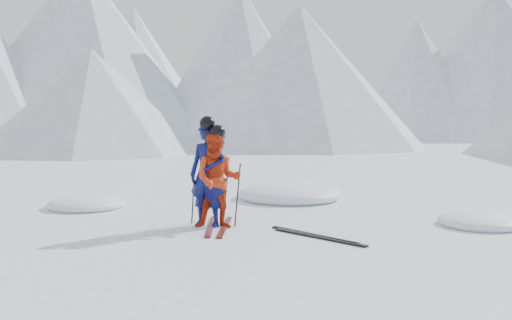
# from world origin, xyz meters

# --- Properties ---
(ground) EXTENTS (160.00, 160.00, 0.00)m
(ground) POSITION_xyz_m (0.00, 0.00, 0.00)
(ground) COLOR white
(ground) RESTS_ON ground
(mountain_range) EXTENTS (106.15, 62.94, 15.53)m
(mountain_range) POSITION_xyz_m (5.71, 35.31, 6.72)
(mountain_range) COLOR #B2BCD1
(mountain_range) RESTS_ON ground
(skier_blue) EXTENTS (0.70, 0.52, 1.74)m
(skier_blue) POSITION_xyz_m (-2.15, 0.14, 0.87)
(skier_blue) COLOR #0C0F4A
(skier_blue) RESTS_ON ground
(skier_red) EXTENTS (0.88, 0.75, 1.60)m
(skier_red) POSITION_xyz_m (-1.95, 0.07, 0.80)
(skier_red) COLOR red
(skier_red) RESTS_ON ground
(pole_blue_left) EXTENTS (0.12, 0.08, 1.16)m
(pole_blue_left) POSITION_xyz_m (-2.45, 0.29, 0.58)
(pole_blue_left) COLOR black
(pole_blue_left) RESTS_ON ground
(pole_blue_right) EXTENTS (0.12, 0.07, 1.16)m
(pole_blue_right) POSITION_xyz_m (-1.90, 0.39, 0.58)
(pole_blue_right) COLOR black
(pole_blue_right) RESTS_ON ground
(pole_red_left) EXTENTS (0.11, 0.09, 1.06)m
(pole_red_left) POSITION_xyz_m (-2.25, 0.32, 0.53)
(pole_red_left) COLOR black
(pole_red_left) RESTS_ON ground
(pole_red_right) EXTENTS (0.11, 0.08, 1.06)m
(pole_red_right) POSITION_xyz_m (-1.65, 0.22, 0.53)
(pole_red_right) COLOR black
(pole_red_right) RESTS_ON ground
(ski_worn_left) EXTENTS (0.48, 1.67, 0.03)m
(ski_worn_left) POSITION_xyz_m (-2.07, 0.07, 0.01)
(ski_worn_left) COLOR black
(ski_worn_left) RESTS_ON ground
(ski_worn_right) EXTENTS (0.37, 1.69, 0.03)m
(ski_worn_right) POSITION_xyz_m (-1.83, 0.07, 0.01)
(ski_worn_right) COLOR black
(ski_worn_right) RESTS_ON ground
(ski_loose_a) EXTENTS (1.45, 1.04, 0.03)m
(ski_loose_a) POSITION_xyz_m (-0.34, -0.25, 0.01)
(ski_loose_a) COLOR black
(ski_loose_a) RESTS_ON ground
(ski_loose_b) EXTENTS (1.48, 0.99, 0.03)m
(ski_loose_b) POSITION_xyz_m (-0.24, -0.40, 0.01)
(ski_loose_b) COLOR black
(ski_loose_b) RESTS_ON ground
(snow_lumps) EXTENTS (10.32, 6.53, 0.51)m
(snow_lumps) POSITION_xyz_m (-1.05, 2.40, 0.00)
(snow_lumps) COLOR white
(snow_lumps) RESTS_ON ground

